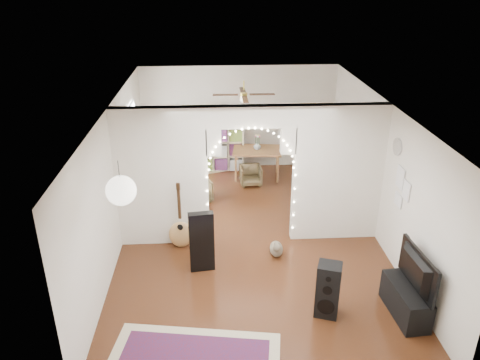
{
  "coord_description": "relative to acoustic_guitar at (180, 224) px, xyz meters",
  "views": [
    {
      "loc": [
        -0.68,
        -7.98,
        4.89
      ],
      "look_at": [
        -0.18,
        0.3,
        1.14
      ],
      "focal_mm": 35.0,
      "sensor_mm": 36.0,
      "label": 1
    }
  ],
  "objects": [
    {
      "name": "flower_vase",
      "position": [
        1.75,
        3.23,
        0.35
      ],
      "size": [
        0.2,
        0.2,
        0.19
      ],
      "primitive_type": "imported",
      "rotation": [
        0.0,
        0.0,
        -0.11
      ],
      "color": "white",
      "rests_on": "dining_table"
    },
    {
      "name": "floor_speaker",
      "position": [
        2.34,
        -2.05,
        -0.05
      ],
      "size": [
        0.43,
        0.4,
        0.9
      ],
      "rotation": [
        0.0,
        0.0,
        -0.33
      ],
      "color": "black",
      "rests_on": "floor"
    },
    {
      "name": "fairy_lights",
      "position": [
        1.34,
        0.12,
        1.05
      ],
      "size": [
        1.64,
        0.04,
        1.6
      ],
      "primitive_type": null,
      "color": "#FFEABF",
      "rests_on": "divider_wall"
    },
    {
      "name": "dining_table",
      "position": [
        1.75,
        3.23,
        0.18
      ],
      "size": [
        1.28,
        0.93,
        0.76
      ],
      "rotation": [
        0.0,
        0.0,
        -0.11
      ],
      "color": "brown",
      "rests_on": "floor"
    },
    {
      "name": "tv",
      "position": [
        3.54,
        -2.13,
        0.31
      ],
      "size": [
        0.21,
        1.08,
        0.62
      ],
      "primitive_type": "imported",
      "rotation": [
        0.0,
        0.0,
        1.64
      ],
      "color": "black",
      "rests_on": "media_console"
    },
    {
      "name": "floor",
      "position": [
        1.34,
        0.25,
        -0.5
      ],
      "size": [
        7.5,
        7.5,
        0.0
      ],
      "primitive_type": "plane",
      "color": "black",
      "rests_on": "ground"
    },
    {
      "name": "wall_back",
      "position": [
        1.34,
        4.0,
        0.85
      ],
      "size": [
        5.0,
        0.02,
        2.7
      ],
      "primitive_type": "cube",
      "color": "silver",
      "rests_on": "floor"
    },
    {
      "name": "divider_wall",
      "position": [
        1.34,
        0.25,
        0.93
      ],
      "size": [
        5.0,
        0.2,
        2.7
      ],
      "color": "silver",
      "rests_on": "floor"
    },
    {
      "name": "acoustic_guitar",
      "position": [
        0.0,
        0.0,
        0.0
      ],
      "size": [
        0.49,
        0.31,
        1.15
      ],
      "rotation": [
        0.0,
        0.0,
        -0.36
      ],
      "color": "#B48148",
      "rests_on": "floor"
    },
    {
      "name": "bookcase",
      "position": [
        0.64,
        3.75,
        0.31
      ],
      "size": [
        1.63,
        0.89,
        1.63
      ],
      "primitive_type": "cube",
      "rotation": [
        0.0,
        0.0,
        0.33
      ],
      "color": "beige",
      "rests_on": "floor"
    },
    {
      "name": "paper_lantern",
      "position": [
        -0.56,
        -2.15,
        1.75
      ],
      "size": [
        0.4,
        0.4,
        0.4
      ],
      "primitive_type": "sphere",
      "color": "white",
      "rests_on": "ceiling"
    },
    {
      "name": "tabby_cat",
      "position": [
        1.78,
        -0.41,
        -0.35
      ],
      "size": [
        0.27,
        0.57,
        0.38
      ],
      "rotation": [
        0.0,
        0.0,
        -0.09
      ],
      "color": "brown",
      "rests_on": "floor"
    },
    {
      "name": "window",
      "position": [
        -1.13,
        2.05,
        1.0
      ],
      "size": [
        0.04,
        1.2,
        1.4
      ],
      "primitive_type": "cube",
      "color": "white",
      "rests_on": "wall_left"
    },
    {
      "name": "dining_chair_right",
      "position": [
        1.56,
        2.79,
        -0.26
      ],
      "size": [
        0.54,
        0.56,
        0.48
      ],
      "primitive_type": "imported",
      "rotation": [
        0.0,
        0.0,
        0.06
      ],
      "color": "#4D3F26",
      "rests_on": "floor"
    },
    {
      "name": "picture_frames",
      "position": [
        3.82,
        -0.75,
        1.0
      ],
      "size": [
        0.02,
        0.5,
        0.7
      ],
      "primitive_type": null,
      "color": "white",
      "rests_on": "wall_right"
    },
    {
      "name": "ceiling",
      "position": [
        1.34,
        0.25,
        2.2
      ],
      "size": [
        5.0,
        7.5,
        0.02
      ],
      "primitive_type": "cube",
      "color": "white",
      "rests_on": "wall_back"
    },
    {
      "name": "wall_clock",
      "position": [
        3.82,
        -0.35,
        1.6
      ],
      "size": [
        0.03,
        0.31,
        0.31
      ],
      "primitive_type": "cylinder",
      "rotation": [
        0.0,
        1.57,
        0.0
      ],
      "color": "white",
      "rests_on": "wall_right"
    },
    {
      "name": "media_console",
      "position": [
        3.54,
        -2.13,
        -0.25
      ],
      "size": [
        0.47,
        1.03,
        0.5
      ],
      "primitive_type": "cube",
      "rotation": [
        0.0,
        0.0,
        0.07
      ],
      "color": "black",
      "rests_on": "floor"
    },
    {
      "name": "ceiling_fan",
      "position": [
        1.34,
        2.25,
        1.9
      ],
      "size": [
        1.1,
        1.1,
        0.3
      ],
      "primitive_type": null,
      "color": "gold",
      "rests_on": "ceiling"
    },
    {
      "name": "guitar_case",
      "position": [
        0.41,
        -0.75,
        0.06
      ],
      "size": [
        0.45,
        0.2,
        1.13
      ],
      "primitive_type": "cube",
      "rotation": [
        0.0,
        0.0,
        0.13
      ],
      "color": "black",
      "rests_on": "floor"
    },
    {
      "name": "wall_left",
      "position": [
        -1.16,
        0.25,
        0.85
      ],
      "size": [
        0.02,
        7.5,
        2.7
      ],
      "primitive_type": "cube",
      "color": "silver",
      "rests_on": "floor"
    },
    {
      "name": "wall_front",
      "position": [
        1.34,
        -3.5,
        0.85
      ],
      "size": [
        5.0,
        0.02,
        2.7
      ],
      "primitive_type": "cube",
      "color": "silver",
      "rests_on": "floor"
    },
    {
      "name": "dining_chair_left",
      "position": [
        0.28,
        1.98,
        -0.24
      ],
      "size": [
        0.72,
        0.73,
        0.51
      ],
      "primitive_type": "imported",
      "rotation": [
        0.0,
        0.0,
        0.37
      ],
      "color": "#4D3F26",
      "rests_on": "floor"
    },
    {
      "name": "wall_right",
      "position": [
        3.84,
        0.25,
        0.85
      ],
      "size": [
        0.02,
        7.5,
        2.7
      ],
      "primitive_type": "cube",
      "color": "silver",
      "rests_on": "floor"
    }
  ]
}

